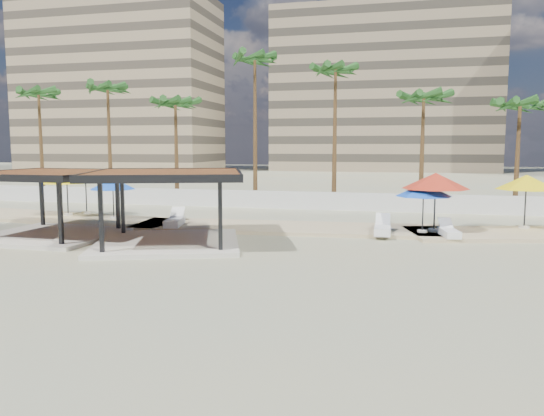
{
  "coord_description": "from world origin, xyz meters",
  "views": [
    {
      "loc": [
        7.81,
        -19.38,
        4.26
      ],
      "look_at": [
        1.88,
        4.47,
        1.4
      ],
      "focal_mm": 35.0,
      "sensor_mm": 36.0,
      "label": 1
    }
  ],
  "objects_px": {
    "pavilion_west": "(50,198)",
    "lounger_c": "(449,232)",
    "lounger_a": "(175,221)",
    "lounger_b": "(383,229)",
    "pavilion_central": "(167,201)",
    "umbrella_a": "(85,176)",
    "umbrella_c": "(436,181)"
  },
  "relations": [
    {
      "from": "umbrella_a",
      "to": "lounger_b",
      "type": "bearing_deg",
      "value": -10.49
    },
    {
      "from": "umbrella_a",
      "to": "umbrella_c",
      "type": "relative_size",
      "value": 1.12
    },
    {
      "from": "pavilion_west",
      "to": "lounger_a",
      "type": "height_order",
      "value": "pavilion_west"
    },
    {
      "from": "pavilion_west",
      "to": "umbrella_a",
      "type": "distance_m",
      "value": 7.64
    },
    {
      "from": "lounger_b",
      "to": "lounger_c",
      "type": "bearing_deg",
      "value": -92.1
    },
    {
      "from": "umbrella_a",
      "to": "lounger_b",
      "type": "distance_m",
      "value": 18.37
    },
    {
      "from": "umbrella_a",
      "to": "umbrella_c",
      "type": "xyz_separation_m",
      "value": [
        20.33,
        -2.19,
        0.14
      ]
    },
    {
      "from": "pavilion_west",
      "to": "lounger_c",
      "type": "height_order",
      "value": "pavilion_west"
    },
    {
      "from": "pavilion_west",
      "to": "lounger_a",
      "type": "distance_m",
      "value": 6.12
    },
    {
      "from": "pavilion_central",
      "to": "lounger_b",
      "type": "xyz_separation_m",
      "value": [
        9.0,
        4.28,
        -1.53
      ]
    },
    {
      "from": "umbrella_c",
      "to": "lounger_c",
      "type": "relative_size",
      "value": 1.68
    },
    {
      "from": "pavilion_west",
      "to": "lounger_b",
      "type": "distance_m",
      "value": 15.73
    },
    {
      "from": "pavilion_west",
      "to": "lounger_b",
      "type": "relative_size",
      "value": 2.78
    },
    {
      "from": "lounger_a",
      "to": "lounger_c",
      "type": "bearing_deg",
      "value": -102.98
    },
    {
      "from": "pavilion_central",
      "to": "umbrella_a",
      "type": "relative_size",
      "value": 2.13
    },
    {
      "from": "umbrella_c",
      "to": "lounger_c",
      "type": "xyz_separation_m",
      "value": [
        0.6,
        -1.16,
        -2.26
      ]
    },
    {
      "from": "pavilion_west",
      "to": "lounger_b",
      "type": "height_order",
      "value": "pavilion_west"
    },
    {
      "from": "lounger_a",
      "to": "umbrella_a",
      "type": "bearing_deg",
      "value": 52.55
    },
    {
      "from": "umbrella_a",
      "to": "lounger_c",
      "type": "bearing_deg",
      "value": -9.11
    },
    {
      "from": "pavilion_west",
      "to": "umbrella_c",
      "type": "distance_m",
      "value": 18.27
    },
    {
      "from": "pavilion_west",
      "to": "lounger_a",
      "type": "relative_size",
      "value": 2.65
    },
    {
      "from": "lounger_b",
      "to": "lounger_c",
      "type": "height_order",
      "value": "lounger_b"
    },
    {
      "from": "umbrella_a",
      "to": "lounger_a",
      "type": "distance_m",
      "value": 8.34
    },
    {
      "from": "pavilion_central",
      "to": "pavilion_west",
      "type": "xyz_separation_m",
      "value": [
        -6.2,
        0.5,
        -0.06
      ]
    },
    {
      "from": "lounger_a",
      "to": "lounger_b",
      "type": "height_order",
      "value": "lounger_a"
    },
    {
      "from": "lounger_b",
      "to": "lounger_a",
      "type": "bearing_deg",
      "value": 88.68
    },
    {
      "from": "pavilion_central",
      "to": "umbrella_c",
      "type": "xyz_separation_m",
      "value": [
        11.39,
        5.41,
        0.7
      ]
    },
    {
      "from": "lounger_b",
      "to": "pavilion_central",
      "type": "bearing_deg",
      "value": 113.96
    },
    {
      "from": "pavilion_central",
      "to": "lounger_b",
      "type": "height_order",
      "value": "pavilion_central"
    },
    {
      "from": "lounger_a",
      "to": "lounger_b",
      "type": "xyz_separation_m",
      "value": [
        10.59,
        0.03,
        -0.0
      ]
    },
    {
      "from": "lounger_a",
      "to": "lounger_b",
      "type": "relative_size",
      "value": 1.05
    },
    {
      "from": "lounger_a",
      "to": "lounger_c",
      "type": "distance_m",
      "value": 13.58
    }
  ]
}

